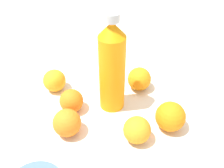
{
  "coord_description": "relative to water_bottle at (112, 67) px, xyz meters",
  "views": [
    {
      "loc": [
        0.07,
        -0.61,
        0.54
      ],
      "look_at": [
        0.04,
        -0.03,
        0.08
      ],
      "focal_mm": 40.95,
      "sensor_mm": 36.0,
      "label": 1
    }
  ],
  "objects": [
    {
      "name": "orange_2",
      "position": [
        0.16,
        -0.08,
        -0.1
      ],
      "size": [
        0.08,
        0.08,
        0.08
      ],
      "primitive_type": "sphere",
      "color": "orange",
      "rests_on": "ground_plane"
    },
    {
      "name": "orange_1",
      "position": [
        0.08,
        0.08,
        -0.1
      ],
      "size": [
        0.08,
        0.08,
        0.08
      ],
      "primitive_type": "sphere",
      "color": "orange",
      "rests_on": "ground_plane"
    },
    {
      "name": "orange_5",
      "position": [
        -0.11,
        -0.12,
        -0.1
      ],
      "size": [
        0.08,
        0.08,
        0.08
      ],
      "primitive_type": "sphere",
      "color": "orange",
      "rests_on": "ground_plane"
    },
    {
      "name": "orange_4",
      "position": [
        -0.12,
        -0.03,
        -0.1
      ],
      "size": [
        0.07,
        0.07,
        0.07
      ],
      "primitive_type": "sphere",
      "color": "orange",
      "rests_on": "ground_plane"
    },
    {
      "name": "water_bottle",
      "position": [
        0.0,
        0.0,
        0.0
      ],
      "size": [
        0.07,
        0.07,
        0.3
      ],
      "rotation": [
        0.0,
        0.0,
        5.78
      ],
      "color": "orange",
      "rests_on": "ground_plane"
    },
    {
      "name": "orange_3",
      "position": [
        -0.19,
        0.06,
        -0.1
      ],
      "size": [
        0.07,
        0.07,
        0.07
      ],
      "primitive_type": "sphere",
      "color": "orange",
      "rests_on": "ground_plane"
    },
    {
      "name": "orange_0",
      "position": [
        0.07,
        -0.13,
        -0.1
      ],
      "size": [
        0.07,
        0.07,
        0.07
      ],
      "primitive_type": "sphere",
      "color": "orange",
      "rests_on": "ground_plane"
    },
    {
      "name": "ground_plane",
      "position": [
        -0.04,
        0.03,
        -0.14
      ],
      "size": [
        2.4,
        2.4,
        0.0
      ],
      "primitive_type": "plane",
      "color": "silver"
    }
  ]
}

